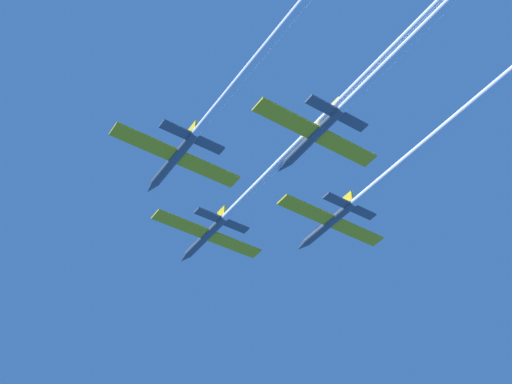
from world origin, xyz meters
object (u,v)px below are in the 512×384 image
object	(u,v)px
jet_lead	(283,159)
jet_slot	(446,6)
jet_left_wing	(259,56)
jet_right_wing	(431,139)

from	to	relation	value
jet_lead	jet_slot	world-z (taller)	jet_lead
jet_left_wing	jet_right_wing	bearing A→B (deg)	-2.00
jet_right_wing	jet_left_wing	bearing A→B (deg)	178.00
jet_lead	jet_slot	size ratio (longest dim) A/B	0.92
jet_right_wing	jet_slot	xyz separation A→B (m)	(-14.79, -17.40, -0.22)
jet_right_wing	jet_slot	distance (m)	22.84
jet_lead	jet_right_wing	bearing A→B (deg)	-46.99
jet_lead	jet_slot	xyz separation A→B (m)	(0.34, -33.62, -0.98)
jet_lead	jet_right_wing	xyz separation A→B (m)	(15.13, -16.22, -0.76)
jet_lead	jet_right_wing	distance (m)	22.20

